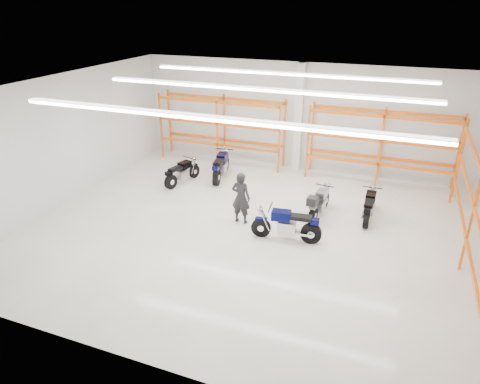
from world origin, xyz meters
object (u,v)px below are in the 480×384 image
at_px(motorcycle_back_d, 369,207).
at_px(motorcycle_back_c, 318,204).
at_px(motorcycle_back_b, 221,167).
at_px(structural_column, 299,118).
at_px(motorcycle_back_a, 181,173).
at_px(motorcycle_main, 289,226).
at_px(standing_man, 241,198).

bearing_deg(motorcycle_back_d, motorcycle_back_c, -164.89).
relative_size(motorcycle_back_b, motorcycle_back_c, 1.11).
height_order(motorcycle_back_d, structural_column, structural_column).
distance_m(motorcycle_back_a, motorcycle_back_d, 7.32).
height_order(motorcycle_back_b, motorcycle_back_d, motorcycle_back_b).
distance_m(motorcycle_main, motorcycle_back_c, 1.90).
xyz_separation_m(motorcycle_back_d, structural_column, (-3.42, 3.74, 1.80)).
relative_size(motorcycle_back_b, motorcycle_back_d, 1.13).
bearing_deg(standing_man, structural_column, -92.83).
distance_m(motorcycle_main, motorcycle_back_d, 3.11).
xyz_separation_m(motorcycle_main, structural_column, (-1.28, 6.01, 1.75)).
bearing_deg(motorcycle_back_d, motorcycle_back_b, 165.72).
height_order(motorcycle_main, motorcycle_back_a, motorcycle_main).
distance_m(motorcycle_back_a, motorcycle_back_b, 1.65).
bearing_deg(motorcycle_main, structural_column, 102.07).
bearing_deg(motorcycle_back_c, motorcycle_back_b, 155.94).
height_order(motorcycle_back_b, motorcycle_back_c, motorcycle_back_b).
bearing_deg(motorcycle_main, motorcycle_back_b, 135.81).
distance_m(motorcycle_back_d, structural_column, 5.38).
distance_m(motorcycle_main, standing_man, 1.92).
relative_size(motorcycle_main, standing_man, 1.23).
height_order(motorcycle_back_b, standing_man, standing_man).
relative_size(motorcycle_back_c, motorcycle_back_d, 1.02).
xyz_separation_m(standing_man, structural_column, (0.51, 5.43, 1.37)).
bearing_deg(motorcycle_main, motorcycle_back_c, 74.30).
bearing_deg(motorcycle_back_b, motorcycle_back_c, -24.06).
xyz_separation_m(motorcycle_back_c, structural_column, (-1.80, 4.18, 1.76)).
relative_size(motorcycle_main, structural_column, 0.48).
distance_m(motorcycle_back_a, motorcycle_back_c, 5.76).
xyz_separation_m(motorcycle_back_b, standing_man, (2.11, -3.22, 0.37)).
height_order(motorcycle_back_b, structural_column, structural_column).
relative_size(motorcycle_back_b, standing_man, 1.26).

